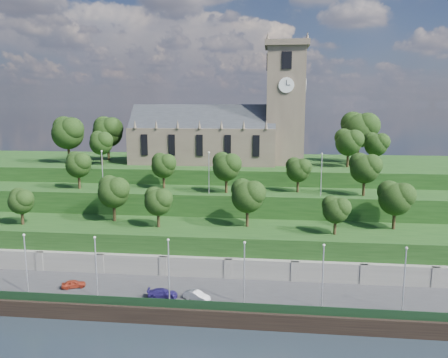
# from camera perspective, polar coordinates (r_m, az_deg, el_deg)

# --- Properties ---
(ground) EXTENTS (320.00, 320.00, 0.00)m
(ground) POSITION_cam_1_polar(r_m,az_deg,el_deg) (59.40, -5.70, -18.45)
(ground) COLOR black
(ground) RESTS_ON ground
(promenade) EXTENTS (160.00, 12.00, 2.00)m
(promenade) POSITION_cam_1_polar(r_m,az_deg,el_deg) (64.22, -4.57, -15.18)
(promenade) COLOR #2D2D30
(promenade) RESTS_ON ground
(quay_wall) EXTENTS (160.00, 0.50, 2.20)m
(quay_wall) POSITION_cam_1_polar(r_m,az_deg,el_deg) (58.85, -5.72, -17.53)
(quay_wall) COLOR black
(quay_wall) RESTS_ON ground
(fence) EXTENTS (160.00, 0.10, 1.20)m
(fence) POSITION_cam_1_polar(r_m,az_deg,el_deg) (58.75, -5.61, -15.94)
(fence) COLOR #16321A
(fence) RESTS_ON promenade
(retaining_wall) EXTENTS (160.00, 2.10, 5.00)m
(retaining_wall) POSITION_cam_1_polar(r_m,az_deg,el_deg) (69.03, -3.63, -11.99)
(retaining_wall) COLOR slate
(retaining_wall) RESTS_ON ground
(embankment_lower) EXTENTS (160.00, 12.00, 8.00)m
(embankment_lower) POSITION_cam_1_polar(r_m,az_deg,el_deg) (74.08, -2.84, -9.21)
(embankment_lower) COLOR #173812
(embankment_lower) RESTS_ON ground
(embankment_upper) EXTENTS (160.00, 10.00, 12.00)m
(embankment_upper) POSITION_cam_1_polar(r_m,az_deg,el_deg) (83.91, -1.65, -5.51)
(embankment_upper) COLOR #173812
(embankment_upper) RESTS_ON ground
(hilltop) EXTENTS (160.00, 32.00, 15.00)m
(hilltop) POSITION_cam_1_polar(r_m,az_deg,el_deg) (103.86, -0.06, -1.70)
(hilltop) COLOR #173812
(hilltop) RESTS_ON ground
(church) EXTENTS (38.60, 12.35, 27.60)m
(church) POSITION_cam_1_polar(r_m,az_deg,el_deg) (97.90, 0.14, 6.48)
(church) COLOR brown
(church) RESTS_ON hilltop
(trees_lower) EXTENTS (66.77, 8.74, 7.96)m
(trees_lower) POSITION_cam_1_polar(r_m,az_deg,el_deg) (71.82, -0.55, -2.33)
(trees_lower) COLOR black
(trees_lower) RESTS_ON embankment_lower
(trees_upper) EXTENTS (58.61, 7.86, 7.64)m
(trees_upper) POSITION_cam_1_polar(r_m,az_deg,el_deg) (80.42, 0.35, 1.76)
(trees_upper) COLOR black
(trees_upper) RESTS_ON embankment_upper
(trees_hilltop) EXTENTS (73.78, 16.32, 11.49)m
(trees_hilltop) POSITION_cam_1_polar(r_m,az_deg,el_deg) (97.86, -0.97, 6.06)
(trees_hilltop) COLOR black
(trees_hilltop) RESTS_ON hilltop
(lamp_posts_promenade) EXTENTS (60.36, 0.36, 8.71)m
(lamp_posts_promenade) POSITION_cam_1_polar(r_m,az_deg,el_deg) (59.15, -7.23, -11.18)
(lamp_posts_promenade) COLOR #B2B2B7
(lamp_posts_promenade) RESTS_ON promenade
(lamp_posts_upper) EXTENTS (40.36, 0.36, 7.70)m
(lamp_posts_upper) POSITION_cam_1_polar(r_m,az_deg,el_deg) (78.86, -1.99, 1.27)
(lamp_posts_upper) COLOR #B2B2B7
(lamp_posts_upper) RESTS_ON embankment_upper
(car_left) EXTENTS (3.57, 2.51, 1.13)m
(car_left) POSITION_cam_1_polar(r_m,az_deg,el_deg) (67.97, -19.05, -12.82)
(car_left) COLOR maroon
(car_left) RESTS_ON promenade
(car_middle) EXTENTS (3.90, 2.65, 1.22)m
(car_middle) POSITION_cam_1_polar(r_m,az_deg,el_deg) (60.81, -3.58, -14.98)
(car_middle) COLOR #B1B0B5
(car_middle) RESTS_ON promenade
(car_right) EXTENTS (4.28, 2.15, 1.19)m
(car_right) POSITION_cam_1_polar(r_m,az_deg,el_deg) (62.07, -8.03, -14.55)
(car_right) COLOR navy
(car_right) RESTS_ON promenade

